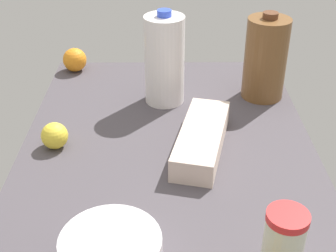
{
  "coord_description": "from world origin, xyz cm",
  "views": [
    {
      "loc": [
        94.39,
        -0.74,
        70.8
      ],
      "look_at": [
        0.0,
        0.0,
        13.0
      ],
      "focal_mm": 50.0,
      "sensor_mm": 36.0,
      "label": 1
    }
  ],
  "objects": [
    {
      "name": "chocolate_milk_jug",
      "position": [
        -34.29,
        29.27,
        15.43
      ],
      "size": [
        12.61,
        12.61,
        26.42
      ],
      "color": "brown",
      "rests_on": "countertop"
    },
    {
      "name": "egg_carton",
      "position": [
        -5.16,
        8.62,
        6.04
      ],
      "size": [
        32.76,
        17.35,
        6.09
      ],
      "primitive_type": "cube",
      "rotation": [
        0.0,
        0.0,
        -0.23
      ],
      "color": "beige",
      "rests_on": "countertop"
    },
    {
      "name": "orange_loose",
      "position": [
        -53.23,
        -31.36,
        7.0
      ],
      "size": [
        7.99,
        7.99,
        7.99
      ],
      "primitive_type": "sphere",
      "color": "orange",
      "rests_on": "countertop"
    },
    {
      "name": "countertop",
      "position": [
        0.0,
        0.0,
        1.5
      ],
      "size": [
        120.0,
        76.0,
        3.0
      ],
      "primitive_type": "cube",
      "color": "#484349",
      "rests_on": "ground"
    },
    {
      "name": "lemon_far_back",
      "position": [
        -6.2,
        -28.93,
        6.44
      ],
      "size": [
        6.88,
        6.88,
        6.88
      ],
      "primitive_type": "sphere",
      "color": "yellow",
      "rests_on": "countertop"
    },
    {
      "name": "tumbler_cup",
      "position": [
        36.87,
        19.46,
        10.82
      ],
      "size": [
        7.27,
        7.27,
        15.57
      ],
      "color": "beige",
      "rests_on": "countertop"
    },
    {
      "name": "mixing_bowl",
      "position": [
        33.24,
        -10.72,
        6.27
      ],
      "size": [
        18.9,
        18.9,
        6.54
      ],
      "primitive_type": "cylinder",
      "color": "silver",
      "rests_on": "countertop"
    },
    {
      "name": "milk_jug",
      "position": [
        -31.49,
        -0.78,
        16.25
      ],
      "size": [
        11.63,
        11.63,
        28.07
      ],
      "color": "white",
      "rests_on": "countertop"
    }
  ]
}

